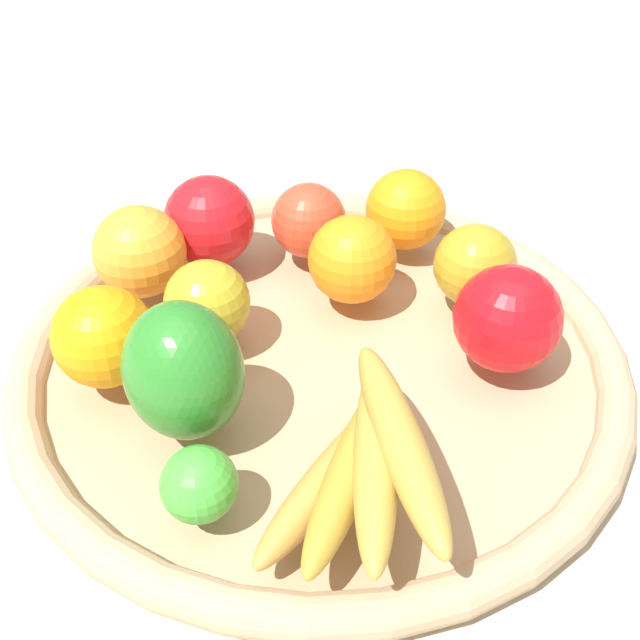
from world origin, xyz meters
name	(u,v)px	position (x,y,z in m)	size (l,w,h in m)	color
ground_plane	(320,374)	(0.00, 0.00, 0.00)	(2.40, 2.40, 0.00)	beige
basket	(320,358)	(0.00, 0.00, 0.02)	(0.48, 0.48, 0.04)	tan
apple_1	(209,221)	(0.13, -0.06, 0.08)	(0.08, 0.08, 0.08)	red
apple_3	(508,319)	(-0.13, -0.03, 0.08)	(0.08, 0.08, 0.08)	red
bell_pepper	(183,371)	(0.04, 0.12, 0.08)	(0.08, 0.08, 0.10)	#2A7826
banana_bunch	(365,459)	(-0.09, 0.12, 0.07)	(0.12, 0.17, 0.06)	#BB8639
apple_4	(309,221)	(0.06, -0.11, 0.07)	(0.07, 0.07, 0.07)	#C84027
orange_0	(354,260)	(0.00, -0.06, 0.07)	(0.07, 0.07, 0.07)	orange
apple_0	(207,303)	(0.08, 0.03, 0.07)	(0.07, 0.07, 0.07)	gold
apple_2	(475,265)	(-0.09, -0.10, 0.07)	(0.07, 0.07, 0.07)	#A98C21
orange_3	(406,210)	(-0.01, -0.15, 0.07)	(0.07, 0.07, 0.07)	orange
orange_1	(137,254)	(0.16, 0.00, 0.07)	(0.08, 0.08, 0.08)	orange
lime_0	(200,485)	(0.00, 0.18, 0.06)	(0.05, 0.05, 0.05)	green
orange_2	(104,337)	(0.12, 0.10, 0.07)	(0.07, 0.07, 0.07)	orange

